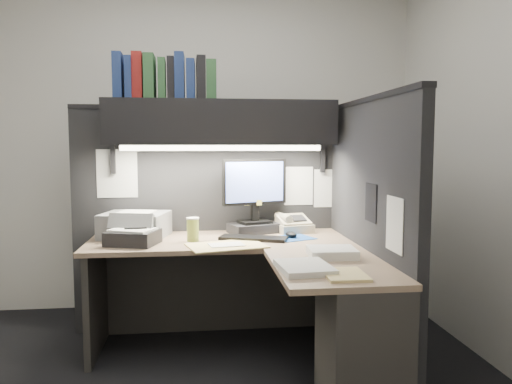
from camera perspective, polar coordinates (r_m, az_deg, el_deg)
wall_back at (r=4.19m, az=-6.21°, el=5.37°), size 3.50×0.04×2.70m
wall_front at (r=1.19m, az=-4.93°, el=5.43°), size 3.50×0.04×2.70m
wall_right at (r=3.23m, az=27.01°, el=4.82°), size 0.04×3.00×2.70m
partition_back at (r=3.66m, az=-5.58°, el=-3.26°), size 1.90×0.06×1.60m
partition_right at (r=3.09m, az=12.66°, el=-4.96°), size 0.06×1.50×1.60m
desk at (r=2.87m, az=3.00°, el=-12.99°), size 1.70×1.53×0.73m
overhead_shelf at (r=3.45m, az=-4.03°, el=7.89°), size 1.55×0.34×0.30m
task_light_tube at (r=3.30m, az=-3.89°, el=5.05°), size 1.32×0.04×0.04m
monitor at (r=3.51m, az=-0.14°, el=-1.34°), size 0.47×0.32×0.52m
keyboard at (r=3.28m, az=-0.30°, el=-5.31°), size 0.46×0.29×0.02m
mousepad at (r=3.35m, az=4.29°, el=-5.25°), size 0.31×0.30×0.00m
mouse at (r=3.35m, az=4.03°, el=-4.87°), size 0.10×0.12×0.04m
telephone at (r=3.59m, az=4.23°, el=-3.77°), size 0.28×0.29×0.10m
coffee_cup at (r=3.25m, az=-7.24°, el=-4.36°), size 0.08×0.08×0.14m
printer at (r=3.46m, az=-13.65°, el=-3.68°), size 0.48×0.44×0.16m
notebook_stack at (r=3.22m, az=-13.88°, el=-5.07°), size 0.35×0.32×0.09m
open_folder at (r=3.08m, az=-3.40°, el=-6.15°), size 0.52×0.41×0.01m
paper_stack_a at (r=2.82m, az=8.68°, el=-6.85°), size 0.27×0.23×0.05m
paper_stack_b at (r=2.51m, az=5.55°, el=-8.58°), size 0.27×0.33×0.03m
manila_stack at (r=2.43m, az=10.10°, el=-9.28°), size 0.20×0.25×0.01m
binder_row at (r=3.48m, az=-10.32°, el=12.63°), size 0.68×0.24×0.31m
pinned_papers at (r=3.30m, az=1.34°, el=0.25°), size 1.76×1.31×0.51m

